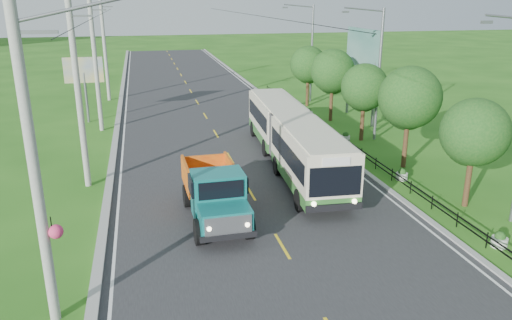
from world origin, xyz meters
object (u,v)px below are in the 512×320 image
object	(u,v)px
billboard_right	(363,54)
bus	(292,135)
pole_mid	(96,63)
pole_near	(79,92)
planter_far	(309,113)
billboard_left	(84,74)
pole_nearest	(37,171)
planter_near	(402,175)
planter_mid	(345,137)
dump_truck	(215,190)
streetlight_mid	(377,70)
tree_back	(308,66)
tree_fifth	(333,73)
streetlight_far	(310,50)
planter_front	(500,240)
tree_third	(409,101)
pole_far	(105,47)
tree_fourth	(364,90)
tree_second	(473,135)

from	to	relation	value
billboard_right	bus	world-z (taller)	billboard_right
billboard_right	pole_mid	bearing A→B (deg)	177.22
pole_near	planter_far	distance (m)	21.83
planter_far	bus	distance (m)	13.37
pole_mid	billboard_left	size ratio (longest dim) A/B	1.92
pole_nearest	planter_near	bearing A→B (deg)	28.12
pole_mid	planter_near	distance (m)	23.08
planter_mid	dump_truck	distance (m)	15.41
planter_far	billboard_left	xyz separation A→B (m)	(-18.10, 2.00, 3.58)
streetlight_mid	dump_truck	distance (m)	17.22
tree_back	tree_fifth	bearing A→B (deg)	-90.00
streetlight_mid	planter_mid	distance (m)	5.05
planter_near	billboard_right	size ratio (longest dim) A/B	0.09
tree_fifth	planter_far	world-z (taller)	tree_fifth
pole_mid	planter_near	xyz separation A→B (m)	(16.86, -15.00, -4.81)
streetlight_far	dump_truck	bearing A→B (deg)	-117.44
planter_front	billboard_left	size ratio (longest dim) A/B	0.13
bus	tree_fifth	bearing A→B (deg)	61.30
streetlight_far	planter_far	distance (m)	7.84
planter_front	planter_mid	world-z (taller)	same
planter_mid	tree_back	bearing A→B (deg)	84.09
pole_mid	streetlight_mid	bearing A→B (deg)	-20.32
planter_front	bus	distance (m)	13.02
pole_mid	tree_back	size ratio (longest dim) A/B	1.82
tree_third	streetlight_far	distance (m)	19.90
billboard_left	streetlight_mid	bearing A→B (deg)	-26.40
billboard_left	pole_far	bearing A→B (deg)	82.17
streetlight_far	billboard_right	xyz separation A→B (m)	(1.66, -8.00, 0.44)
pole_near	streetlight_mid	world-z (taller)	pole_near
pole_mid	tree_fifth	world-z (taller)	pole_mid
pole_nearest	streetlight_mid	bearing A→B (deg)	42.00
pole_nearest	streetlight_far	world-z (taller)	pole_nearest
pole_far	dump_truck	bearing A→B (deg)	-78.65
planter_mid	tree_third	bearing A→B (deg)	-77.90
pole_near	streetlight_far	world-z (taller)	pole_near
tree_fifth	planter_far	distance (m)	4.21
pole_near	planter_front	xyz separation A→B (m)	(16.86, -11.00, -4.81)
bus	streetlight_far	bearing A→B (deg)	71.64
pole_far	streetlight_far	xyz separation A→B (m)	(18.90, -5.00, -0.19)
pole_near	billboard_left	bearing A→B (deg)	94.72
pole_near	planter_mid	size ratio (longest dim) A/B	14.93
planter_mid	planter_near	bearing A→B (deg)	-90.00
dump_truck	billboard_left	bearing A→B (deg)	107.82
pole_nearest	tree_fourth	distance (m)	24.96
billboard_right	bus	size ratio (longest dim) A/B	0.44
pole_far	streetlight_mid	size ratio (longest dim) A/B	1.10
tree_second	bus	bearing A→B (deg)	130.27
tree_fifth	billboard_right	distance (m)	2.87
planter_near	planter_mid	size ratio (longest dim) A/B	1.00
streetlight_mid	planter_mid	size ratio (longest dim) A/B	13.54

